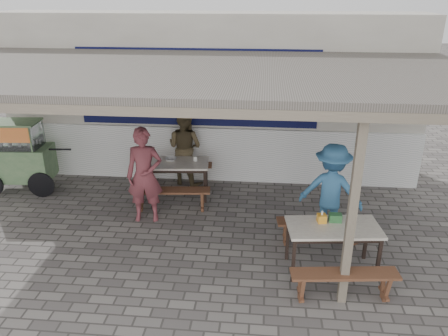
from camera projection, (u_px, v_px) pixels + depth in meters
name	position (u px, v px, depth m)	size (l,w,h in m)	color
ground	(184.00, 254.00, 7.03)	(60.00, 60.00, 0.00)	slate
back_wall	(210.00, 97.00, 9.66)	(9.00, 1.28, 3.50)	beige
warung_roof	(189.00, 74.00, 6.81)	(9.00, 4.21, 2.81)	#5C554F
table_left	(174.00, 166.00, 8.71)	(1.43, 0.82, 0.75)	silver
bench_left_street	(171.00, 195.00, 8.26)	(1.49, 0.42, 0.45)	brown
bench_left_wall	(178.00, 169.00, 9.43)	(1.49, 0.42, 0.45)	brown
table_right	(333.00, 231.00, 6.39)	(1.41, 0.83, 0.75)	silver
bench_right_street	(344.00, 280.00, 5.87)	(1.47, 0.44, 0.45)	brown
bench_right_wall	(321.00, 226.00, 7.18)	(1.47, 0.44, 0.45)	brown
vendor_cart	(18.00, 154.00, 8.96)	(1.85, 0.83, 1.49)	#6E8B5D
patron_street_side	(145.00, 175.00, 7.76)	(0.64, 0.42, 1.75)	brown
patron_wall_side	(185.00, 147.00, 9.28)	(0.80, 0.62, 1.64)	brown
patron_right_table	(331.00, 191.00, 7.31)	(1.06, 0.61, 1.64)	teal
tissue_box	(322.00, 218.00, 6.45)	(0.12, 0.12, 0.12)	#F4A328
donation_box	(335.00, 218.00, 6.47)	(0.18, 0.12, 0.12)	#306C37
condiment_jar	(195.00, 159.00, 8.74)	(0.08, 0.08, 0.09)	white
condiment_bowl	(171.00, 159.00, 8.76)	(0.22, 0.22, 0.05)	silver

